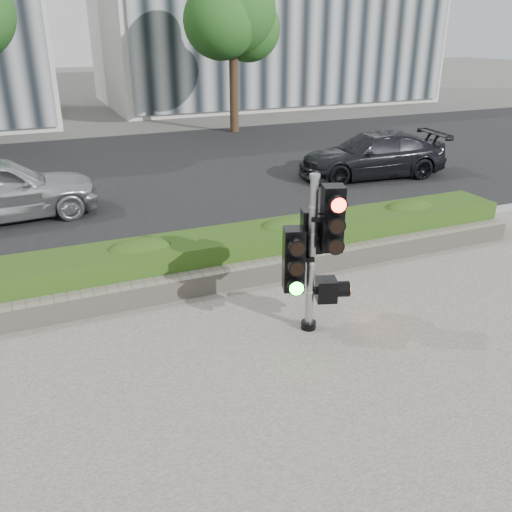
# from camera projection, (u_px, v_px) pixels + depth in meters

# --- Properties ---
(ground) EXTENTS (120.00, 120.00, 0.00)m
(ground) POSITION_uv_depth(u_px,v_px,m) (272.00, 347.00, 7.35)
(ground) COLOR #51514C
(ground) RESTS_ON ground
(sidewalk) EXTENTS (16.00, 11.00, 0.03)m
(sidewalk) POSITION_uv_depth(u_px,v_px,m) (382.00, 474.00, 5.23)
(sidewalk) COLOR #9E9389
(sidewalk) RESTS_ON ground
(road) EXTENTS (60.00, 13.00, 0.02)m
(road) POSITION_uv_depth(u_px,v_px,m) (128.00, 176.00, 15.80)
(road) COLOR black
(road) RESTS_ON ground
(curb) EXTENTS (60.00, 0.25, 0.12)m
(curb) POSITION_uv_depth(u_px,v_px,m) (200.00, 259.00, 9.99)
(curb) COLOR gray
(curb) RESTS_ON ground
(stone_wall) EXTENTS (12.00, 0.32, 0.34)m
(stone_wall) POSITION_uv_depth(u_px,v_px,m) (224.00, 278.00, 8.88)
(stone_wall) COLOR gray
(stone_wall) RESTS_ON sidewalk
(hedge) EXTENTS (12.00, 1.00, 0.68)m
(hedge) POSITION_uv_depth(u_px,v_px,m) (210.00, 255.00, 9.36)
(hedge) COLOR #507323
(hedge) RESTS_ON sidewalk
(tree_right) EXTENTS (4.10, 3.58, 6.53)m
(tree_right) POSITION_uv_depth(u_px,v_px,m) (232.00, 14.00, 20.76)
(tree_right) COLOR black
(tree_right) RESTS_ON ground
(traffic_signal) EXTENTS (0.83, 0.69, 2.25)m
(traffic_signal) POSITION_uv_depth(u_px,v_px,m) (314.00, 247.00, 7.29)
(traffic_signal) COLOR black
(traffic_signal) RESTS_ON sidewalk
(car_dark) EXTENTS (4.45, 2.25, 1.24)m
(car_dark) POSITION_uv_depth(u_px,v_px,m) (372.00, 155.00, 15.47)
(car_dark) COLOR black
(car_dark) RESTS_ON road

